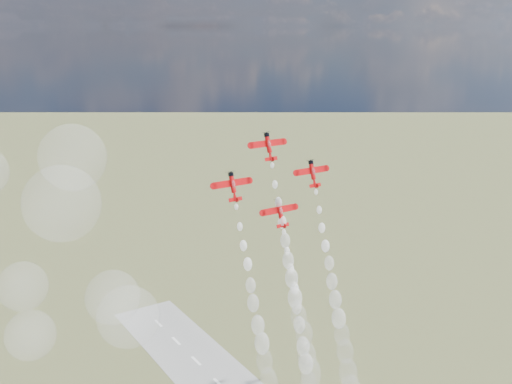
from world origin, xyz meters
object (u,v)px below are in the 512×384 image
Objects in this scene: plane_left at (233,186)px; plane_slot at (280,212)px; plane_lead at (269,146)px; plane_right at (313,173)px.

plane_left is 1.00× the size of plane_slot.
plane_slot is (0.00, -5.98, -17.65)m from plane_lead.
plane_slot is at bearing -167.34° from plane_right.
plane_left and plane_right have the same top height.
plane_right is 1.00× the size of plane_slot.
plane_lead is 16.25m from plane_left.
plane_left is 26.63m from plane_right.
plane_lead is at bearing 90.00° from plane_slot.
plane_slot is at bearing -12.66° from plane_left.
plane_right is (13.31, -2.99, -8.83)m from plane_lead.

